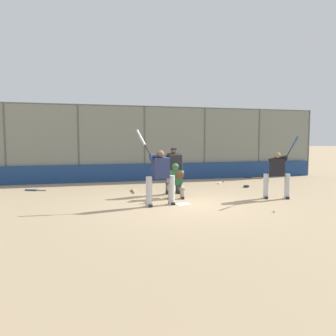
{
  "coord_description": "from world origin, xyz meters",
  "views": [
    {
      "loc": [
        3.0,
        9.48,
        1.98
      ],
      "look_at": [
        0.21,
        -1.0,
        1.05
      ],
      "focal_mm": 35.0,
      "sensor_mm": 36.0,
      "label": 1
    }
  ],
  "objects_px": {
    "spare_bat_first_base_side": "(220,183)",
    "batter_on_deck": "(277,174)",
    "batter_at_plate": "(160,176)",
    "spare_bat_by_padding": "(33,190)",
    "fielding_glove_on_dirt": "(246,186)",
    "baseball_loose": "(274,211)",
    "spare_bat_near_backstop": "(133,191)",
    "spare_bat_third_base_side": "(256,178)",
    "umpire_home": "(174,169)",
    "catcher_behind_plate": "(176,180)"
  },
  "relations": [
    {
      "from": "batter_on_deck",
      "to": "spare_bat_first_base_side",
      "type": "distance_m",
      "value": 4.14
    },
    {
      "from": "catcher_behind_plate",
      "to": "spare_bat_by_padding",
      "type": "distance_m",
      "value": 5.79
    },
    {
      "from": "spare_bat_by_padding",
      "to": "baseball_loose",
      "type": "xyz_separation_m",
      "value": [
        -6.97,
        5.74,
        0.0
      ]
    },
    {
      "from": "umpire_home",
      "to": "spare_bat_by_padding",
      "type": "relative_size",
      "value": 2.12
    },
    {
      "from": "batter_at_plate",
      "to": "batter_on_deck",
      "type": "relative_size",
      "value": 1.08
    },
    {
      "from": "spare_bat_near_backstop",
      "to": "spare_bat_by_padding",
      "type": "distance_m",
      "value": 3.91
    },
    {
      "from": "spare_bat_first_base_side",
      "to": "baseball_loose",
      "type": "relative_size",
      "value": 8.81
    },
    {
      "from": "spare_bat_by_padding",
      "to": "spare_bat_first_base_side",
      "type": "height_order",
      "value": "same"
    },
    {
      "from": "umpire_home",
      "to": "spare_bat_by_padding",
      "type": "distance_m",
      "value": 5.6
    },
    {
      "from": "batter_at_plate",
      "to": "spare_bat_near_backstop",
      "type": "relative_size",
      "value": 2.54
    },
    {
      "from": "spare_bat_by_padding",
      "to": "spare_bat_first_base_side",
      "type": "relative_size",
      "value": 1.23
    },
    {
      "from": "batter_at_plate",
      "to": "spare_bat_first_base_side",
      "type": "relative_size",
      "value": 3.52
    },
    {
      "from": "spare_bat_third_base_side",
      "to": "umpire_home",
      "type": "bearing_deg",
      "value": -112.38
    },
    {
      "from": "spare_bat_near_backstop",
      "to": "baseball_loose",
      "type": "distance_m",
      "value": 5.62
    },
    {
      "from": "batter_at_plate",
      "to": "catcher_behind_plate",
      "type": "bearing_deg",
      "value": -137.28
    },
    {
      "from": "spare_bat_first_base_side",
      "to": "catcher_behind_plate",
      "type": "bearing_deg",
      "value": -3.47
    },
    {
      "from": "batter_at_plate",
      "to": "umpire_home",
      "type": "xyz_separation_m",
      "value": [
        -0.98,
        -1.95,
        -0.0
      ]
    },
    {
      "from": "spare_bat_first_base_side",
      "to": "umpire_home",
      "type": "bearing_deg",
      "value": -10.89
    },
    {
      "from": "spare_bat_third_base_side",
      "to": "spare_bat_first_base_side",
      "type": "xyz_separation_m",
      "value": [
        2.53,
        1.26,
        0.0
      ]
    },
    {
      "from": "batter_at_plate",
      "to": "spare_bat_by_padding",
      "type": "distance_m",
      "value": 5.86
    },
    {
      "from": "catcher_behind_plate",
      "to": "fielding_glove_on_dirt",
      "type": "height_order",
      "value": "catcher_behind_plate"
    },
    {
      "from": "spare_bat_first_base_side",
      "to": "fielding_glove_on_dirt",
      "type": "distance_m",
      "value": 1.52
    },
    {
      "from": "spare_bat_by_padding",
      "to": "fielding_glove_on_dirt",
      "type": "xyz_separation_m",
      "value": [
        -8.52,
        1.28,
        0.02
      ]
    },
    {
      "from": "catcher_behind_plate",
      "to": "umpire_home",
      "type": "relative_size",
      "value": 0.7
    },
    {
      "from": "spare_bat_first_base_side",
      "to": "batter_on_deck",
      "type": "bearing_deg",
      "value": 44.77
    },
    {
      "from": "spare_bat_third_base_side",
      "to": "baseball_loose",
      "type": "height_order",
      "value": "baseball_loose"
    },
    {
      "from": "spare_bat_near_backstop",
      "to": "spare_bat_by_padding",
      "type": "height_order",
      "value": "same"
    },
    {
      "from": "umpire_home",
      "to": "spare_bat_by_padding",
      "type": "xyz_separation_m",
      "value": [
        5.12,
        -2.1,
        -0.88
      ]
    },
    {
      "from": "baseball_loose",
      "to": "spare_bat_first_base_side",
      "type": "bearing_deg",
      "value": -99.62
    },
    {
      "from": "baseball_loose",
      "to": "batter_at_plate",
      "type": "bearing_deg",
      "value": -30.83
    },
    {
      "from": "umpire_home",
      "to": "spare_bat_third_base_side",
      "type": "xyz_separation_m",
      "value": [
        -5.37,
        -3.49,
        -0.88
      ]
    },
    {
      "from": "spare_bat_first_base_side",
      "to": "baseball_loose",
      "type": "height_order",
      "value": "baseball_loose"
    },
    {
      "from": "spare_bat_by_padding",
      "to": "fielding_glove_on_dirt",
      "type": "relative_size",
      "value": 2.85
    },
    {
      "from": "batter_at_plate",
      "to": "umpire_home",
      "type": "distance_m",
      "value": 2.19
    },
    {
      "from": "spare_bat_third_base_side",
      "to": "spare_bat_first_base_side",
      "type": "height_order",
      "value": "same"
    },
    {
      "from": "batter_at_plate",
      "to": "spare_bat_third_base_side",
      "type": "height_order",
      "value": "batter_at_plate"
    },
    {
      "from": "batter_on_deck",
      "to": "spare_bat_near_backstop",
      "type": "relative_size",
      "value": 2.35
    },
    {
      "from": "umpire_home",
      "to": "spare_bat_third_base_side",
      "type": "relative_size",
      "value": 2.34
    },
    {
      "from": "catcher_behind_plate",
      "to": "umpire_home",
      "type": "height_order",
      "value": "umpire_home"
    },
    {
      "from": "batter_on_deck",
      "to": "fielding_glove_on_dirt",
      "type": "xyz_separation_m",
      "value": [
        -0.28,
        -2.63,
        -0.8
      ]
    },
    {
      "from": "batter_on_deck",
      "to": "spare_bat_third_base_side",
      "type": "distance_m",
      "value": 5.82
    },
    {
      "from": "batter_at_plate",
      "to": "spare_bat_by_padding",
      "type": "xyz_separation_m",
      "value": [
        4.14,
        -4.05,
        -0.88
      ]
    },
    {
      "from": "batter_on_deck",
      "to": "spare_bat_first_base_side",
      "type": "height_order",
      "value": "batter_on_deck"
    },
    {
      "from": "batter_at_plate",
      "to": "baseball_loose",
      "type": "distance_m",
      "value": 3.41
    },
    {
      "from": "baseball_loose",
      "to": "batter_on_deck",
      "type": "bearing_deg",
      "value": -124.76
    },
    {
      "from": "catcher_behind_plate",
      "to": "spare_bat_first_base_side",
      "type": "bearing_deg",
      "value": -127.18
    },
    {
      "from": "catcher_behind_plate",
      "to": "batter_on_deck",
      "type": "height_order",
      "value": "batter_on_deck"
    },
    {
      "from": "batter_at_plate",
      "to": "spare_bat_by_padding",
      "type": "height_order",
      "value": "batter_at_plate"
    },
    {
      "from": "spare_bat_third_base_side",
      "to": "fielding_glove_on_dirt",
      "type": "xyz_separation_m",
      "value": [
        1.98,
        2.67,
        0.02
      ]
    },
    {
      "from": "batter_at_plate",
      "to": "catcher_behind_plate",
      "type": "distance_m",
      "value": 1.41
    }
  ]
}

